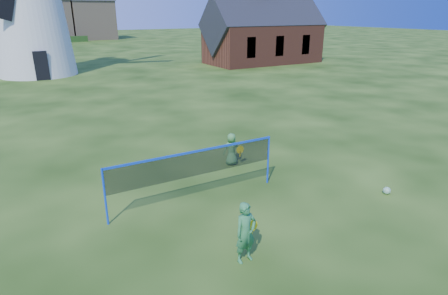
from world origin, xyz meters
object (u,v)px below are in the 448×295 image
at_px(player_girl, 246,233).
at_px(play_ball, 387,191).
at_px(badminton_net, 195,164).
at_px(player_boy, 232,149).
at_px(chapel, 263,34).

distance_m(player_girl, play_ball, 5.44).
height_order(badminton_net, player_girl, badminton_net).
bearing_deg(player_boy, play_ball, 133.90).
xyz_separation_m(badminton_net, play_ball, (5.12, -2.41, -1.03)).
relative_size(player_girl, play_ball, 6.32).
relative_size(badminton_net, player_boy, 4.41).
distance_m(chapel, player_boy, 28.73).
distance_m(chapel, badminton_net, 31.58).
xyz_separation_m(player_girl, player_boy, (2.56, 4.86, -0.12)).
relative_size(chapel, player_girl, 8.72).
bearing_deg(badminton_net, player_boy, 39.22).
bearing_deg(badminton_net, chapel, 51.29).
height_order(chapel, player_girl, chapel).
bearing_deg(chapel, badminton_net, -128.71).
bearing_deg(player_girl, player_boy, 58.61).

